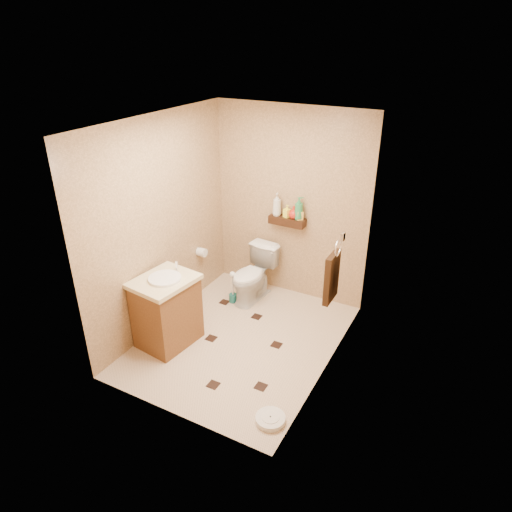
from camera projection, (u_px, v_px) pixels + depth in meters
The scene contains 19 objects.
ground at pixel (241, 339), 5.15m from camera, with size 2.50×2.50×0.00m, color beige.
wall_back at pixel (290, 205), 5.60m from camera, with size 2.00×0.04×2.40m, color tan.
wall_front at pixel (162, 302), 3.62m from camera, with size 2.00×0.04×2.40m, color tan.
wall_left at pixel (161, 225), 5.03m from camera, with size 0.04×2.50×2.40m, color tan.
wall_right at pixel (334, 265), 4.19m from camera, with size 0.04×2.50×2.40m, color tan.
ceiling at pixel (238, 122), 4.07m from camera, with size 2.00×2.50×0.02m, color silver.
wall_shelf at pixel (287, 221), 5.61m from camera, with size 0.46×0.14×0.10m, color #34190E.
floor_accents at pixel (240, 342), 5.09m from camera, with size 1.23×1.45×0.01m.
toilet at pixel (253, 275), 5.77m from camera, with size 0.39×0.68×0.70m, color white.
vanity at pixel (167, 310), 4.94m from camera, with size 0.61×0.71×0.92m.
bathroom_scale at pixel (270, 419), 4.07m from camera, with size 0.29×0.29×0.05m.
toilet_brush at pixel (233, 291), 5.79m from camera, with size 0.10×0.10×0.44m.
towel_ring at pixel (332, 275), 4.54m from camera, with size 0.12×0.30×0.76m.
toilet_paper at pixel (202, 252), 5.79m from camera, with size 0.12×0.11×0.12m.
bottle_a at pixel (277, 204), 5.59m from camera, with size 0.11×0.11×0.29m, color silver.
bottle_b at pixel (287, 211), 5.56m from camera, with size 0.07×0.07×0.16m, color #FFF635.
bottle_c at pixel (294, 212), 5.52m from camera, with size 0.12×0.12×0.16m, color red.
bottle_d at pixel (299, 208), 5.47m from camera, with size 0.11×0.11×0.28m, color #2B834B.
bottle_e at pixel (300, 213), 5.49m from camera, with size 0.07×0.07×0.16m, color #F3C151.
Camera 1 is at (2.11, -3.61, 3.15)m, focal length 32.00 mm.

